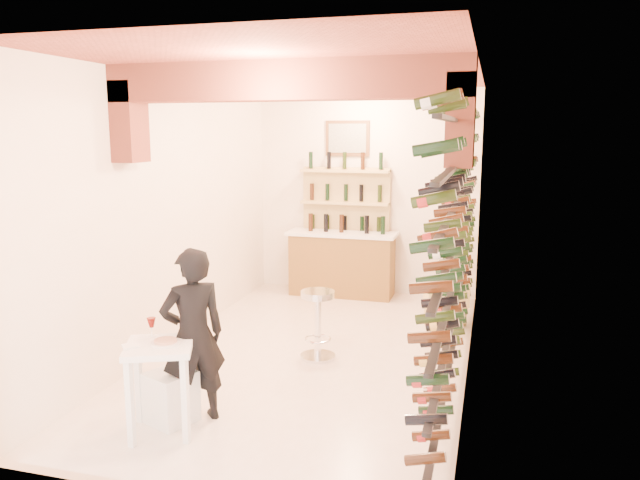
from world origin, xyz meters
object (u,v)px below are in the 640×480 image
Objects in this scene: chrome_barstool at (318,319)px; crate_lower at (445,315)px; tasting_table at (160,360)px; white_stool at (171,397)px; wine_rack at (452,229)px; back_counter at (342,262)px; person at (193,336)px.

chrome_barstool is 1.68× the size of crate_lower.
tasting_table reaches higher than crate_lower.
white_stool is 2.05m from chrome_barstool.
back_counter is (-1.83, 2.65, -1.02)m from wine_rack.
white_stool is at bearing 73.24° from tasting_table.
person is at bearing -109.78° from chrome_barstool.
crate_lower is at bearing 94.93° from wine_rack.
chrome_barstool is at bearing -176.20° from wine_rack.
wine_rack is 5.91× the size of tasting_table.
white_stool is (-0.02, 0.20, -0.42)m from tasting_table.
wine_rack reaches higher than tasting_table.
wine_rack reaches higher than white_stool.
chrome_barstool is at bearing -153.50° from person.
white_stool is 0.98× the size of crate_lower.
tasting_table is at bearing -120.07° from crate_lower.
tasting_table is at bearing -136.38° from wine_rack.
tasting_table is (-2.25, -2.15, -0.90)m from wine_rack.
white_stool is at bearing -19.61° from person.
person reaches higher than tasting_table.
crate_lower is at bearing 36.66° from tasting_table.
person reaches higher than crate_lower.
person is 3.36× the size of crate_lower.
chrome_barstool is (0.64, 1.77, -0.33)m from person.
wine_rack is 12.14× the size of crate_lower.
tasting_table is 2.09× the size of white_stool.
chrome_barstool is (0.81, 2.05, -0.20)m from tasting_table.
crate_lower is (2.15, 3.47, -0.09)m from white_stool.
back_counter is 3.69× the size of white_stool.
person is at bearing -138.14° from wine_rack.
person is at bearing -93.19° from back_counter.
chrome_barstool is (-1.45, -0.10, -1.09)m from wine_rack.
back_counter is 4.63m from white_stool.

